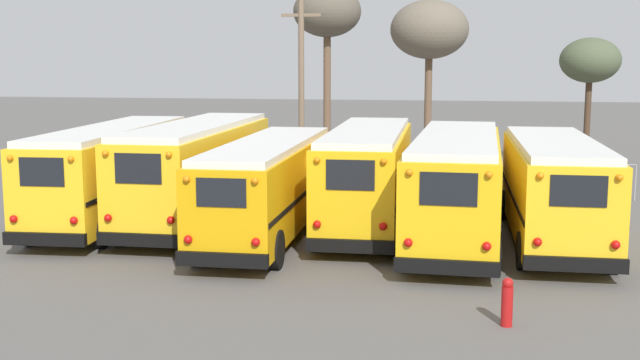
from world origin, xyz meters
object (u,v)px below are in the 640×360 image
object	(u,v)px
school_bus_3	(368,174)
bare_tree_1	(327,14)
school_bus_2	(269,184)
bare_tree_2	(429,31)
school_bus_4	(456,183)
utility_pole	(301,83)
bare_tree_0	(590,62)
school_bus_1	(198,168)
fire_hydrant	(507,302)
school_bus_0	(113,170)
school_bus_5	(554,187)

from	to	relation	value
school_bus_3	bare_tree_1	xyz separation A→B (m)	(-3.84, 15.40, 5.96)
school_bus_2	bare_tree_2	size ratio (longest dim) A/B	1.24
school_bus_4	utility_pole	bearing A→B (deg)	121.52
school_bus_4	bare_tree_2	bearing A→B (deg)	94.74
school_bus_4	bare_tree_0	world-z (taller)	bare_tree_0
school_bus_1	school_bus_2	xyz separation A→B (m)	(2.87, -1.74, -0.18)
school_bus_3	utility_pole	world-z (taller)	utility_pole
school_bus_1	bare_tree_0	bearing A→B (deg)	45.44
school_bus_3	bare_tree_2	bearing A→B (deg)	85.85
school_bus_4	fire_hydrant	xyz separation A→B (m)	(1.08, -8.04, -1.22)
school_bus_2	bare_tree_2	world-z (taller)	bare_tree_2
school_bus_3	fire_hydrant	world-z (taller)	school_bus_3
school_bus_0	school_bus_1	distance (m)	2.90
school_bus_3	school_bus_5	xyz separation A→B (m)	(5.74, -1.36, -0.05)
school_bus_0	fire_hydrant	bearing A→B (deg)	-35.25
school_bus_2	school_bus_4	distance (m)	5.76
school_bus_4	utility_pole	world-z (taller)	utility_pole
fire_hydrant	school_bus_4	bearing A→B (deg)	97.65
school_bus_2	bare_tree_1	world-z (taller)	bare_tree_1
school_bus_4	fire_hydrant	distance (m)	8.21
school_bus_5	school_bus_4	bearing A→B (deg)	179.78
utility_pole	school_bus_5	bearing A→B (deg)	-49.22
school_bus_4	bare_tree_1	world-z (taller)	bare_tree_1
school_bus_0	school_bus_2	size ratio (longest dim) A/B	1.00
school_bus_2	school_bus_5	bearing A→B (deg)	3.29
school_bus_4	fire_hydrant	bearing A→B (deg)	-82.35
bare_tree_1	school_bus_4	bearing A→B (deg)	-68.18
bare_tree_2	school_bus_1	bearing A→B (deg)	-111.48
school_bus_5	fire_hydrant	size ratio (longest dim) A/B	9.19
school_bus_0	school_bus_3	bearing A→B (deg)	3.43
school_bus_1	bare_tree_0	world-z (taller)	bare_tree_0
school_bus_2	utility_pole	bearing A→B (deg)	96.18
school_bus_0	fire_hydrant	distance (m)	15.43
school_bus_1	school_bus_5	distance (m)	11.55
bare_tree_2	school_bus_5	bearing A→B (deg)	-76.87
bare_tree_1	fire_hydrant	bearing A→B (deg)	-72.57
school_bus_0	school_bus_3	distance (m)	8.63
school_bus_1	school_bus_3	xyz separation A→B (m)	(5.74, 0.12, -0.06)
school_bus_3	bare_tree_2	world-z (taller)	bare_tree_2
school_bus_0	utility_pole	size ratio (longest dim) A/B	1.26
fire_hydrant	utility_pole	bearing A→B (deg)	112.58
school_bus_0	school_bus_5	bearing A→B (deg)	-3.37
school_bus_2	bare_tree_2	bearing A→B (deg)	78.02
utility_pole	bare_tree_1	bearing A→B (deg)	86.39
school_bus_3	fire_hydrant	xyz separation A→B (m)	(3.95, -9.39, -1.23)
school_bus_2	school_bus_5	distance (m)	8.63
school_bus_5	utility_pole	size ratio (longest dim) A/B	1.13
school_bus_3	utility_pole	size ratio (longest dim) A/B	1.20
school_bus_3	bare_tree_0	bearing A→B (deg)	58.64
school_bus_0	school_bus_4	distance (m)	11.51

